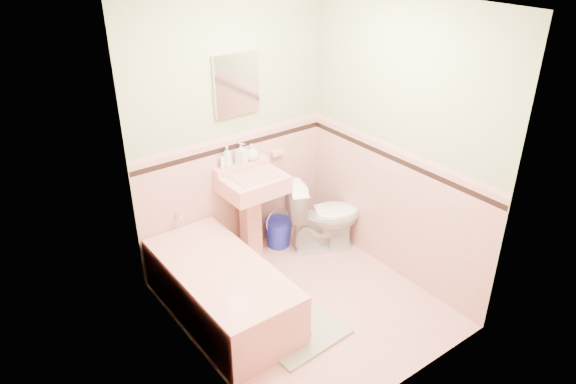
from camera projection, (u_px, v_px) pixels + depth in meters
floor at (305, 304)px, 4.65m from camera, size 2.20×2.20×0.00m
ceiling at (311, 3)px, 3.49m from camera, size 2.20×2.20×0.00m
wall_back at (232, 133)px, 4.85m from camera, size 2.50×0.00×2.50m
wall_front at (419, 238)px, 3.29m from camera, size 2.50×0.00×2.50m
wall_left at (190, 214)px, 3.54m from camera, size 0.00×2.50×2.50m
wall_right at (398, 145)px, 4.60m from camera, size 0.00×2.50×2.50m
wainscot_back at (236, 196)px, 5.14m from camera, size 2.00×0.00×2.00m
wainscot_front at (406, 318)px, 3.60m from camera, size 2.00×0.00×2.00m
wainscot_left at (199, 292)px, 3.85m from camera, size 0.00×2.20×2.20m
wainscot_right at (391, 211)px, 4.89m from camera, size 0.00×2.20×2.20m
accent_back at (234, 147)px, 4.90m from camera, size 2.00×0.00×2.00m
accent_front at (414, 254)px, 3.36m from camera, size 2.00×0.00×2.00m
accent_left at (194, 230)px, 3.61m from camera, size 0.00×2.20×2.20m
accent_right at (396, 159)px, 4.65m from camera, size 0.00×2.20×2.20m
cap_back at (233, 137)px, 4.85m from camera, size 2.00×0.00×2.00m
cap_front at (416, 240)px, 3.31m from camera, size 2.00×0.00×2.00m
cap_left at (192, 217)px, 3.56m from camera, size 0.00×2.20×2.20m
cap_right at (397, 149)px, 4.60m from camera, size 0.00×2.20×2.20m
bathtub at (222, 292)px, 4.45m from camera, size 0.70×1.50×0.45m
tub_faucet at (178, 215)px, 4.77m from camera, size 0.04×0.12×0.04m
sink at (254, 218)px, 5.08m from camera, size 0.57×0.48×0.90m
sink_faucet at (244, 165)px, 4.95m from camera, size 0.02×0.02×0.10m
medicine_cabinet at (236, 84)px, 4.65m from camera, size 0.44×0.04×0.55m
soap_dish at (277, 152)px, 5.21m from camera, size 0.13×0.08×0.04m
soap_bottle_left at (227, 157)px, 4.84m from camera, size 0.10×0.10×0.21m
soap_bottle_mid at (241, 153)px, 4.92m from camera, size 0.12×0.12×0.20m
soap_bottle_right at (252, 152)px, 5.00m from camera, size 0.14×0.14×0.16m
tube at (222, 163)px, 4.83m from camera, size 0.05×0.05×0.12m
toilet at (324, 215)px, 5.29m from camera, size 0.82×0.67×0.73m
bucket at (278, 233)px, 5.42m from camera, size 0.37×0.37×0.28m
bath_mat at (304, 335)px, 4.29m from camera, size 0.70×0.49×0.03m
shoe at (301, 336)px, 4.22m from camera, size 0.16×0.08×0.06m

